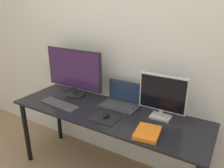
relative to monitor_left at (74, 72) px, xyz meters
name	(u,v)px	position (x,y,z in m)	size (l,w,h in m)	color
wall_back	(126,44)	(0.47, 0.22, 0.28)	(7.00, 0.05, 2.50)	silver
desk	(106,121)	(0.47, -0.14, -0.36)	(1.80, 0.58, 0.71)	black
monitor_left	(74,72)	(0.00, 0.00, 0.00)	(0.65, 0.19, 0.49)	black
monitor_right	(162,96)	(0.92, 0.00, -0.06)	(0.39, 0.12, 0.37)	#B2B2B7
laptop	(122,100)	(0.53, 0.04, -0.21)	(0.35, 0.22, 0.22)	#333338
keyboard	(60,104)	(0.02, -0.25, -0.25)	(0.41, 0.15, 0.02)	#4C4C51
mousepad	(104,119)	(0.53, -0.26, -0.26)	(0.23, 0.17, 0.00)	black
mouse	(106,116)	(0.53, -0.24, -0.24)	(0.04, 0.07, 0.04)	black
book	(147,133)	(0.92, -0.29, -0.25)	(0.20, 0.24, 0.03)	orange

